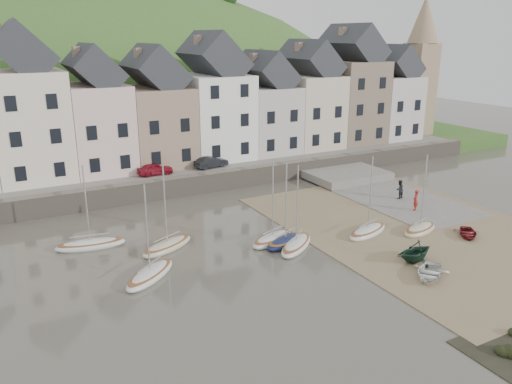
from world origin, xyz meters
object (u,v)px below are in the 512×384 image
person_red (416,200)px  person_dark (399,189)px  car_right (211,162)px  rowboat_red (468,233)px  rowboat_green (416,251)px  rowboat_white (429,273)px  car_left (155,169)px  sailboat_0 (90,244)px

person_red → person_dark: 3.34m
person_dark → car_right: bearing=-59.5°
car_right → rowboat_red: bearing=-163.4°
rowboat_green → rowboat_red: size_ratio=1.11×
rowboat_green → rowboat_white: bearing=-29.5°
rowboat_white → person_dark: size_ratio=1.78×
person_red → car_left: (-17.68, 16.46, 1.15)m
person_red → car_left: car_left is taller
sailboat_0 → rowboat_red: sailboat_0 is taller
rowboat_white → car_right: 26.39m
rowboat_white → person_red: size_ratio=1.72×
sailboat_0 → rowboat_white: 23.10m
car_left → car_right: bearing=-89.1°
person_dark → car_right: 18.61m
person_dark → person_red: bearing=56.4°
sailboat_0 → rowboat_green: (18.61, -12.74, 0.55)m
person_red → person_dark: person_red is taller
sailboat_0 → person_dark: (27.22, -2.10, 0.73)m
rowboat_red → car_left: 28.28m
rowboat_white → person_red: 12.83m
sailboat_0 → rowboat_white: sailboat_0 is taller
rowboat_green → car_left: 26.07m
rowboat_white → car_left: car_left is taller
sailboat_0 → person_dark: 27.31m
rowboat_red → person_dark: 9.49m
rowboat_white → rowboat_red: bearing=79.7°
person_dark → car_left: (-18.81, 13.32, 1.19)m
car_left → person_dark: bearing=-124.4°
rowboat_red → person_red: (0.77, 6.13, 0.70)m
rowboat_red → person_red: bearing=125.3°
car_left → car_right: (5.88, 0.00, -0.00)m
car_left → rowboat_red: bearing=-142.3°
person_red → person_dark: (1.14, 3.14, -0.03)m
car_left → person_red: bearing=-132.1°
person_red → car_left: bearing=-83.1°
rowboat_green → rowboat_red: rowboat_green is taller
rowboat_white → rowboat_green: rowboat_green is taller
car_right → person_dark: bearing=-145.2°
rowboat_green → person_red: bearing=129.3°
car_right → rowboat_green: bearing=-179.2°
rowboat_red → person_dark: size_ratio=1.47×
rowboat_white → car_left: bearing=164.5°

